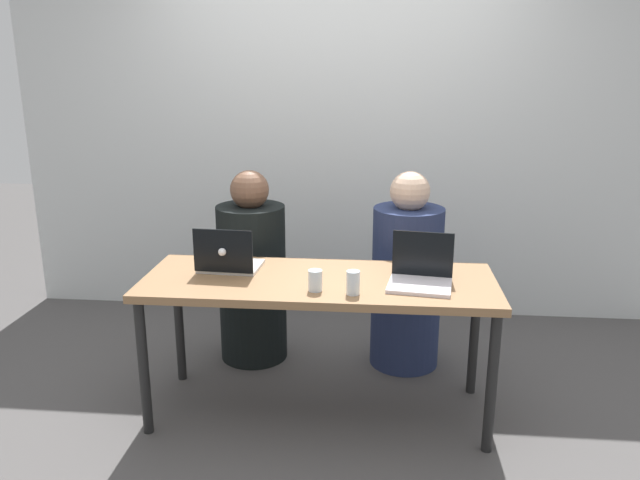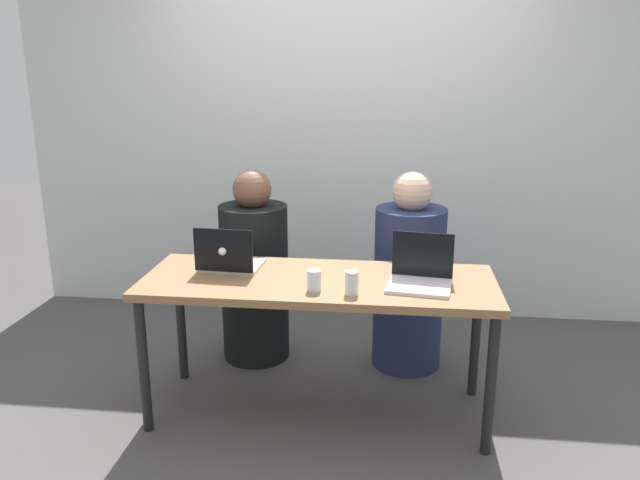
{
  "view_description": "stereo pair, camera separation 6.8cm",
  "coord_description": "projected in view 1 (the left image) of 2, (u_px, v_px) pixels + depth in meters",
  "views": [
    {
      "loc": [
        0.28,
        -2.9,
        1.76
      ],
      "look_at": [
        0.0,
        0.06,
        0.92
      ],
      "focal_mm": 35.0,
      "sensor_mm": 36.0,
      "label": 1
    },
    {
      "loc": [
        0.35,
        -2.89,
        1.76
      ],
      "look_at": [
        0.0,
        0.06,
        0.92
      ],
      "focal_mm": 35.0,
      "sensor_mm": 36.0,
      "label": 2
    }
  ],
  "objects": [
    {
      "name": "laptop_back_left",
      "position": [
        228.0,
        261.0,
        3.19
      ],
      "size": [
        0.32,
        0.29,
        0.24
      ],
      "rotation": [
        0.0,
        0.0,
        3.08
      ],
      "color": "silver",
      "rests_on": "desk"
    },
    {
      "name": "water_glass_center",
      "position": [
        315.0,
        282.0,
        2.91
      ],
      "size": [
        0.07,
        0.07,
        0.1
      ],
      "color": "silver",
      "rests_on": "desk"
    },
    {
      "name": "desk",
      "position": [
        319.0,
        292.0,
        3.1
      ],
      "size": [
        1.74,
        0.65,
        0.74
      ],
      "color": "olive",
      "rests_on": "ground"
    },
    {
      "name": "person_on_left",
      "position": [
        252.0,
        277.0,
        3.77
      ],
      "size": [
        0.47,
        0.47,
        1.17
      ],
      "rotation": [
        0.0,
        0.0,
        2.96
      ],
      "color": "black",
      "rests_on": "ground"
    },
    {
      "name": "ground_plane",
      "position": [
        319.0,
        410.0,
        3.28
      ],
      "size": [
        12.0,
        12.0,
        0.0
      ],
      "primitive_type": "plane",
      "color": "#4B4848"
    },
    {
      "name": "back_wall",
      "position": [
        339.0,
        138.0,
        4.35
      ],
      "size": [
        4.53,
        0.1,
        2.52
      ],
      "primitive_type": "cube",
      "color": "silver",
      "rests_on": "ground"
    },
    {
      "name": "water_glass_right",
      "position": [
        353.0,
        284.0,
        2.86
      ],
      "size": [
        0.06,
        0.06,
        0.11
      ],
      "color": "silver",
      "rests_on": "desk"
    },
    {
      "name": "person_on_right",
      "position": [
        406.0,
        281.0,
        3.68
      ],
      "size": [
        0.49,
        0.49,
        1.18
      ],
      "rotation": [
        0.0,
        0.0,
        2.91
      ],
      "color": "navy",
      "rests_on": "ground"
    },
    {
      "name": "laptop_front_right",
      "position": [
        421.0,
        274.0,
        2.99
      ],
      "size": [
        0.33,
        0.3,
        0.24
      ],
      "rotation": [
        0.0,
        0.0,
        -0.14
      ],
      "color": "silver",
      "rests_on": "desk"
    }
  ]
}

